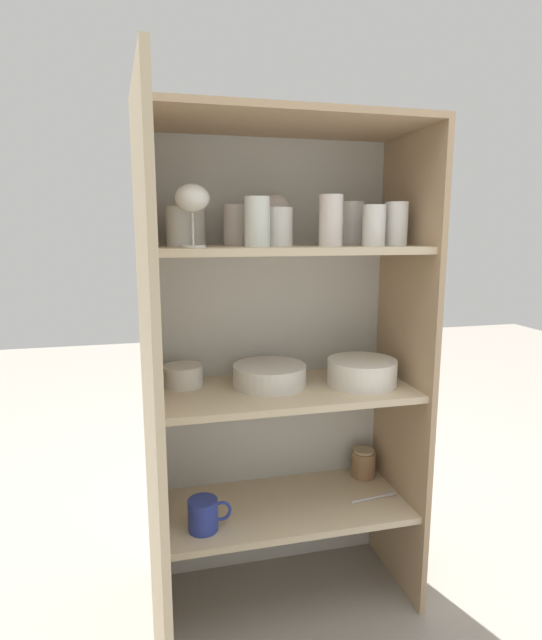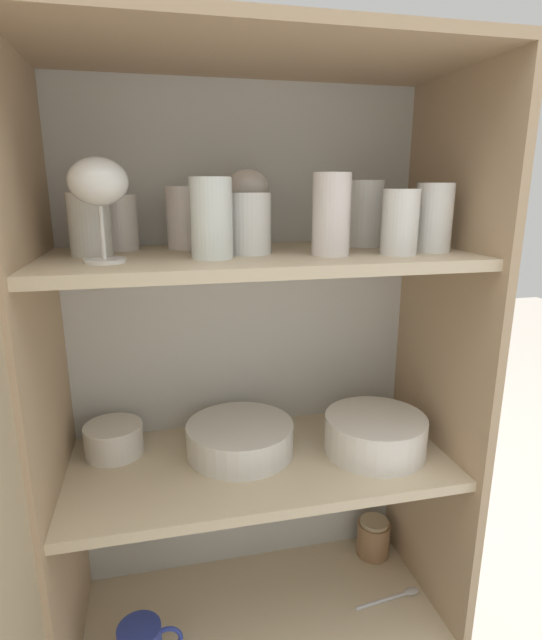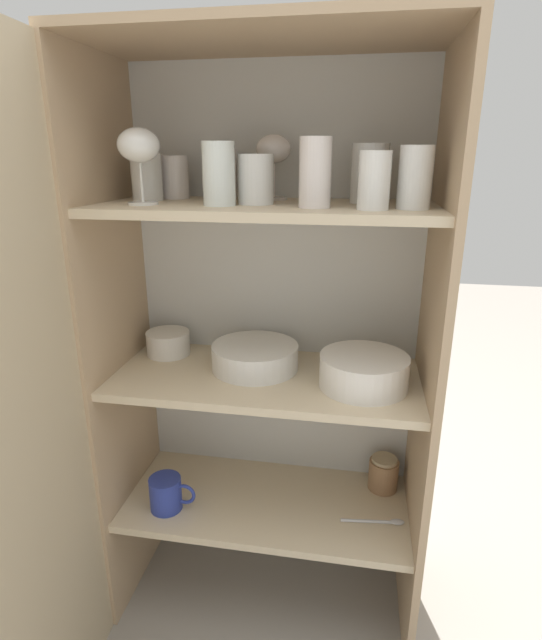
{
  "view_description": "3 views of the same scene",
  "coord_description": "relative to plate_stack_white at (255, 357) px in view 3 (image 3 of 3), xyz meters",
  "views": [
    {
      "loc": [
        -0.37,
        -1.19,
        1.14
      ],
      "look_at": [
        -0.03,
        0.22,
        0.88
      ],
      "focal_mm": 28.0,
      "sensor_mm": 36.0,
      "label": 1
    },
    {
      "loc": [
        -0.18,
        -0.71,
        1.21
      ],
      "look_at": [
        0.03,
        0.19,
        0.96
      ],
      "focal_mm": 28.0,
      "sensor_mm": 36.0,
      "label": 2
    },
    {
      "loc": [
        0.21,
        -0.94,
        1.2
      ],
      "look_at": [
        0.01,
        0.19,
        0.82
      ],
      "focal_mm": 28.0,
      "sensor_mm": 36.0,
      "label": 3
    }
  ],
  "objects": [
    {
      "name": "storage_jar",
      "position": [
        0.35,
        0.07,
        -0.36
      ],
      "size": [
        0.08,
        0.08,
        0.1
      ],
      "color": "#99704C",
      "rests_on": "shelf_board_lower"
    },
    {
      "name": "cupboard_side_left",
      "position": [
        -0.35,
        -0.04,
        -0.0
      ],
      "size": [
        0.02,
        0.38,
        1.41
      ],
      "primitive_type": "cube",
      "color": "tan",
      "rests_on": "ground_plane"
    },
    {
      "name": "cupboard_top_panel",
      "position": [
        0.03,
        -0.04,
        0.71
      ],
      "size": [
        0.78,
        0.38,
        0.02
      ],
      "primitive_type": "cube",
      "color": "tan",
      "rests_on": "cupboard_side_left"
    },
    {
      "name": "mixing_bowl_large",
      "position": [
        0.27,
        -0.06,
        0.01
      ],
      "size": [
        0.21,
        0.21,
        0.08
      ],
      "color": "silver",
      "rests_on": "shelf_board_middle"
    },
    {
      "name": "tumbler_glass_7",
      "position": [
        0.35,
        -0.09,
        0.44
      ],
      "size": [
        0.07,
        0.07,
        0.12
      ],
      "color": "white",
      "rests_on": "shelf_board_upper"
    },
    {
      "name": "wine_glass_0",
      "position": [
        0.03,
        0.07,
        0.49
      ],
      "size": [
        0.08,
        0.08,
        0.15
      ],
      "color": "silver",
      "rests_on": "shelf_board_upper"
    },
    {
      "name": "shelf_board_lower",
      "position": [
        0.03,
        -0.04,
        -0.41
      ],
      "size": [
        0.75,
        0.34,
        0.02
      ],
      "primitive_type": "cube",
      "color": "beige"
    },
    {
      "name": "wine_glass_1",
      "position": [
        -0.22,
        -0.1,
        0.5
      ],
      "size": [
        0.09,
        0.09,
        0.16
      ],
      "color": "white",
      "rests_on": "shelf_board_upper"
    },
    {
      "name": "tumbler_glass_3",
      "position": [
        -0.05,
        -0.09,
        0.45
      ],
      "size": [
        0.07,
        0.07,
        0.13
      ],
      "color": "white",
      "rests_on": "shelf_board_upper"
    },
    {
      "name": "shelf_board_upper",
      "position": [
        0.03,
        -0.04,
        0.37
      ],
      "size": [
        0.75,
        0.34,
        0.02
      ],
      "primitive_type": "cube",
      "color": "beige"
    },
    {
      "name": "tumbler_glass_5",
      "position": [
        -0.21,
        0.06,
        0.43
      ],
      "size": [
        0.07,
        0.07,
        0.1
      ],
      "color": "silver",
      "rests_on": "shelf_board_upper"
    },
    {
      "name": "tumbler_glass_4",
      "position": [
        0.15,
        -0.09,
        0.45
      ],
      "size": [
        0.07,
        0.07,
        0.14
      ],
      "color": "silver",
      "rests_on": "shelf_board_upper"
    },
    {
      "name": "cupboard_side_right",
      "position": [
        0.42,
        -0.04,
        -0.0
      ],
      "size": [
        0.02,
        0.38,
        1.41
      ],
      "primitive_type": "cube",
      "color": "tan",
      "rests_on": "ground_plane"
    },
    {
      "name": "cupboard_door",
      "position": [
        -0.34,
        -0.42,
        -0.0
      ],
      "size": [
        0.04,
        0.39,
        1.41
      ],
      "color": "tan",
      "rests_on": "ground_plane"
    },
    {
      "name": "cupboard_back_panel",
      "position": [
        0.03,
        0.14,
        -0.0
      ],
      "size": [
        0.78,
        0.02,
        1.41
      ],
      "primitive_type": "cube",
      "color": "silver",
      "rests_on": "ground_plane"
    },
    {
      "name": "serving_spoon",
      "position": [
        0.33,
        -0.08,
        -0.4
      ],
      "size": [
        0.16,
        0.03,
        0.01
      ],
      "color": "silver",
      "rests_on": "shelf_board_lower"
    },
    {
      "name": "shelf_board_middle",
      "position": [
        0.03,
        -0.04,
        -0.04
      ],
      "size": [
        0.75,
        0.34,
        0.02
      ],
      "primitive_type": "cube",
      "color": "beige"
    },
    {
      "name": "serving_bowl_small",
      "position": [
        -0.25,
        0.05,
        0.0
      ],
      "size": [
        0.12,
        0.12,
        0.06
      ],
      "color": "silver",
      "rests_on": "shelf_board_middle"
    },
    {
      "name": "tumbler_glass_0",
      "position": [
        0.26,
        0.03,
        0.45
      ],
      "size": [
        0.08,
        0.08,
        0.13
      ],
      "color": "white",
      "rests_on": "shelf_board_upper"
    },
    {
      "name": "tumbler_glass_6",
      "position": [
        -0.25,
        -0.0,
        0.44
      ],
      "size": [
        0.07,
        0.07,
        0.11
      ],
      "color": "white",
      "rests_on": "shelf_board_upper"
    },
    {
      "name": "plate_stack_white",
      "position": [
        0.0,
        0.0,
        0.0
      ],
      "size": [
        0.22,
        0.22,
        0.06
      ],
      "color": "silver",
      "rests_on": "shelf_board_middle"
    },
    {
      "name": "coffee_mug_primary",
      "position": [
        -0.22,
        -0.11,
        -0.36
      ],
      "size": [
        0.12,
        0.08,
        0.09
      ],
      "color": "#283893",
      "rests_on": "shelf_board_lower"
    },
    {
      "name": "tumbler_glass_1",
      "position": [
        -0.09,
        0.06,
        0.44
      ],
      "size": [
        0.07,
        0.07,
        0.12
      ],
      "color": "silver",
      "rests_on": "shelf_board_upper"
    },
    {
      "name": "tumbler_glass_2",
      "position": [
        0.27,
        -0.12,
        0.44
      ],
      "size": [
        0.06,
        0.06,
        0.11
      ],
      "color": "white",
      "rests_on": "shelf_board_upper"
    },
    {
      "name": "tumbler_glass_8",
      "position": [
        0.02,
        -0.04,
        0.44
      ],
      "size": [
        0.08,
        0.08,
        0.11
      ],
      "color": "white",
      "rests_on": "shelf_board_upper"
    }
  ]
}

